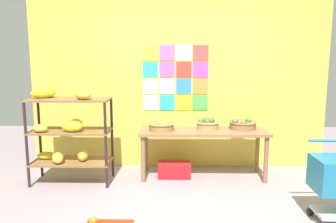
# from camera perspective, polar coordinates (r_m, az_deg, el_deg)

# --- Properties ---
(ground) EXTENTS (9.37, 9.37, 0.00)m
(ground) POSITION_cam_1_polar(r_m,az_deg,el_deg) (3.66, 2.01, -17.73)
(ground) COLOR gray
(back_wall_with_art) EXTENTS (4.42, 0.07, 3.00)m
(back_wall_with_art) POSITION_cam_1_polar(r_m,az_deg,el_deg) (4.98, 1.78, 7.35)
(back_wall_with_art) COLOR #DFC546
(back_wall_with_art) RESTS_ON ground
(banana_shelf_unit) EXTENTS (1.05, 0.49, 1.28)m
(banana_shelf_unit) POSITION_cam_1_polar(r_m,az_deg,el_deg) (4.57, -17.01, -2.71)
(banana_shelf_unit) COLOR #301C24
(banana_shelf_unit) RESTS_ON ground
(display_table) EXTENTS (1.76, 0.58, 0.67)m
(display_table) POSITION_cam_1_polar(r_m,az_deg,el_deg) (4.64, 6.08, -4.13)
(display_table) COLOR #8D6141
(display_table) RESTS_ON ground
(fruit_basket_left) EXTENTS (0.38, 0.38, 0.15)m
(fruit_basket_left) POSITION_cam_1_polar(r_m,az_deg,el_deg) (4.75, 12.71, -2.20)
(fruit_basket_left) COLOR olive
(fruit_basket_left) RESTS_ON display_table
(fruit_basket_centre) EXTENTS (0.36, 0.36, 0.15)m
(fruit_basket_centre) POSITION_cam_1_polar(r_m,az_deg,el_deg) (4.55, -1.18, -2.45)
(fruit_basket_centre) COLOR olive
(fruit_basket_centre) RESTS_ON display_table
(fruit_basket_right) EXTENTS (0.32, 0.32, 0.17)m
(fruit_basket_right) POSITION_cam_1_polar(r_m,az_deg,el_deg) (4.64, 6.79, -2.16)
(fruit_basket_right) COLOR #B48248
(fruit_basket_right) RESTS_ON display_table
(produce_crate_under_table) EXTENTS (0.46, 0.30, 0.20)m
(produce_crate_under_table) POSITION_cam_1_polar(r_m,az_deg,el_deg) (4.75, 1.09, -9.96)
(produce_crate_under_table) COLOR #AD181F
(produce_crate_under_table) RESTS_ON ground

